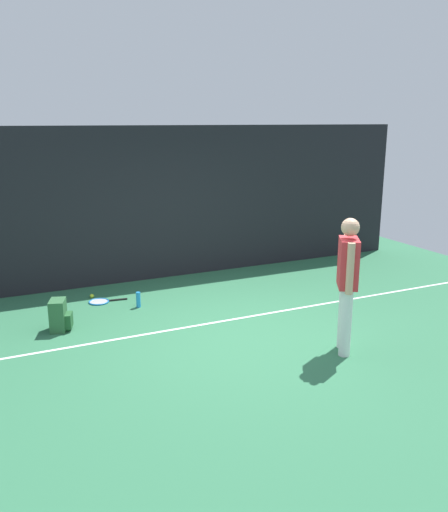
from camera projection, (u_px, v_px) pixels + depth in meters
ground_plane at (236, 334)px, 7.20m from camera, size 12.00×12.00×0.00m
back_fence at (163, 203)px, 9.50m from camera, size 10.00×0.10×2.74m
court_line at (221, 321)px, 7.64m from camera, size 9.00×0.05×0.00m
tennis_player at (347, 278)px, 6.42m from camera, size 0.40×0.46×1.70m
tennis_racket at (101, 301)px, 8.44m from camera, size 0.63×0.36×0.03m
backpack at (59, 316)px, 7.27m from camera, size 0.35×0.35×0.44m
tennis_ball_near_player at (92, 296)px, 8.65m from camera, size 0.07×0.07×0.07m
water_bottle at (138, 300)px, 8.20m from camera, size 0.07×0.07×0.24m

